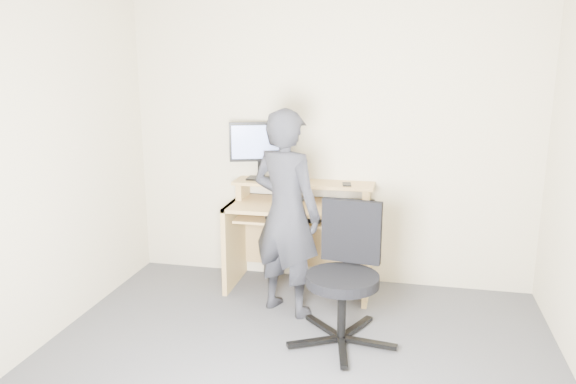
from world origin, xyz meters
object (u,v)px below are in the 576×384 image
at_px(desk, 302,225).
at_px(office_chair, 345,269).
at_px(monitor, 260,145).
at_px(person, 286,213).

bearing_deg(desk, office_chair, -61.58).
height_order(desk, monitor, monitor).
distance_m(desk, person, 0.58).
xyz_separation_m(monitor, office_chair, (0.86, -0.98, -0.69)).
relative_size(office_chair, person, 0.60).
distance_m(monitor, person, 0.83).
xyz_separation_m(desk, office_chair, (0.48, -0.89, -0.03)).
bearing_deg(person, desk, -69.13).
xyz_separation_m(office_chair, person, (-0.50, 0.36, 0.27)).
xyz_separation_m(desk, monitor, (-0.38, 0.09, 0.66)).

